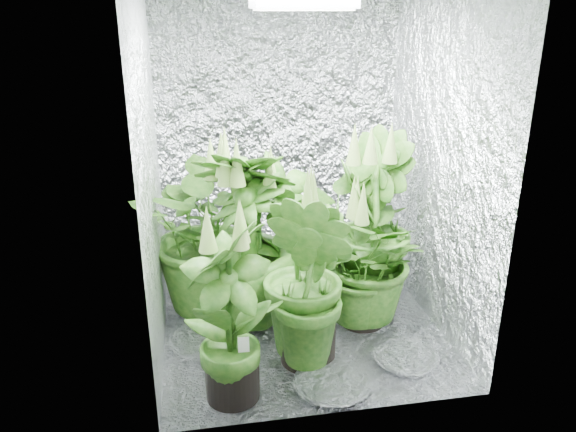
# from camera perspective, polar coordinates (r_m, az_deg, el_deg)

# --- Properties ---
(ground) EXTENTS (1.60, 1.60, 0.00)m
(ground) POSITION_cam_1_polar(r_m,az_deg,el_deg) (3.45, 1.21, -10.92)
(ground) COLOR silver
(ground) RESTS_ON ground
(walls) EXTENTS (1.62, 1.62, 2.00)m
(walls) POSITION_cam_1_polar(r_m,az_deg,el_deg) (3.05, 1.35, 5.31)
(walls) COLOR silver
(walls) RESTS_ON ground
(grow_lamp) EXTENTS (0.50, 0.30, 0.22)m
(grow_lamp) POSITION_cam_1_polar(r_m,az_deg,el_deg) (2.94, 1.50, 21.03)
(grow_lamp) COLOR gray
(grow_lamp) RESTS_ON ceiling
(plant_a) EXTENTS (1.04, 1.04, 1.13)m
(plant_a) POSITION_cam_1_polar(r_m,az_deg,el_deg) (3.42, -7.84, -1.36)
(plant_a) COLOR black
(plant_a) RESTS_ON ground
(plant_b) EXTENTS (0.72, 0.72, 1.06)m
(plant_b) POSITION_cam_1_polar(r_m,az_deg,el_deg) (3.38, -0.27, -2.24)
(plant_b) COLOR black
(plant_b) RESTS_ON ground
(plant_c) EXTENTS (0.62, 0.62, 1.19)m
(plant_c) POSITION_cam_1_polar(r_m,az_deg,el_deg) (3.48, 8.23, -0.71)
(plant_c) COLOR black
(plant_c) RESTS_ON ground
(plant_d) EXTENTS (0.74, 0.74, 1.16)m
(plant_d) POSITION_cam_1_polar(r_m,az_deg,el_deg) (3.27, -4.17, -2.27)
(plant_d) COLOR black
(plant_d) RESTS_ON ground
(plant_e) EXTENTS (0.90, 0.90, 0.90)m
(plant_e) POSITION_cam_1_polar(r_m,az_deg,el_deg) (3.30, 7.84, -4.35)
(plant_e) COLOR black
(plant_e) RESTS_ON ground
(plant_f) EXTENTS (0.70, 0.70, 1.03)m
(plant_f) POSITION_cam_1_polar(r_m,az_deg,el_deg) (2.65, -5.93, -9.63)
(plant_f) COLOR black
(plant_f) RESTS_ON ground
(plant_g) EXTENTS (0.71, 0.71, 1.06)m
(plant_g) POSITION_cam_1_polar(r_m,az_deg,el_deg) (2.90, 2.14, -6.54)
(plant_g) COLOR black
(plant_g) RESTS_ON ground
(circulation_fan) EXTENTS (0.18, 0.34, 0.39)m
(circulation_fan) POSITION_cam_1_polar(r_m,az_deg,el_deg) (4.04, 7.63, -3.47)
(circulation_fan) COLOR black
(circulation_fan) RESTS_ON ground
(plant_label) EXTENTS (0.05, 0.03, 0.08)m
(plant_label) POSITION_cam_1_polar(r_m,az_deg,el_deg) (2.72, -4.53, -13.01)
(plant_label) COLOR white
(plant_label) RESTS_ON plant_f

